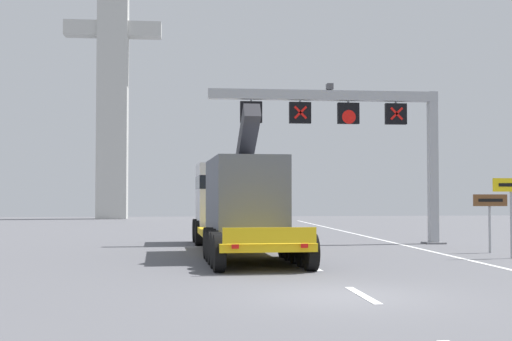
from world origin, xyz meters
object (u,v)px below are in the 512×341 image
(overhead_lane_gantry, at_px, (355,121))
(bridge_pylon_distant, at_px, (113,62))
(heavy_haul_truck_yellow, at_px, (236,201))
(exit_sign_yellow, at_px, (512,198))
(tourist_info_sign_brown, at_px, (490,209))

(overhead_lane_gantry, relative_size, bridge_pylon_distant, 0.37)
(overhead_lane_gantry, distance_m, heavy_haul_truck_yellow, 7.38)
(overhead_lane_gantry, xyz_separation_m, exit_sign_yellow, (3.75, -7.31, -3.49))
(overhead_lane_gantry, xyz_separation_m, bridge_pylon_distant, (-14.56, 34.36, 9.16))
(overhead_lane_gantry, bearing_deg, heavy_haul_truck_yellow, -151.40)
(overhead_lane_gantry, bearing_deg, tourist_info_sign_brown, -51.82)
(heavy_haul_truck_yellow, bearing_deg, tourist_info_sign_brown, -11.65)
(tourist_info_sign_brown, bearing_deg, bridge_pylon_distant, 115.19)
(heavy_haul_truck_yellow, xyz_separation_m, bridge_pylon_distant, (-8.90, 37.45, 12.76))
(heavy_haul_truck_yellow, height_order, tourist_info_sign_brown, heavy_haul_truck_yellow)
(overhead_lane_gantry, height_order, heavy_haul_truck_yellow, overhead_lane_gantry)
(heavy_haul_truck_yellow, distance_m, tourist_info_sign_brown, 9.85)
(exit_sign_yellow, height_order, tourist_info_sign_brown, exit_sign_yellow)
(heavy_haul_truck_yellow, height_order, bridge_pylon_distant, bridge_pylon_distant)
(overhead_lane_gantry, bearing_deg, exit_sign_yellow, -62.83)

